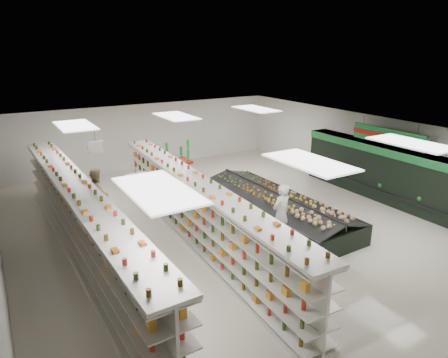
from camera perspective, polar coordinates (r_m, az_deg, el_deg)
floor at (r=14.22m, az=0.32°, el=-6.04°), size 16.00×16.00×0.00m
ceiling at (r=13.23m, az=0.35°, el=6.68°), size 14.00×16.00×0.02m
wall_back at (r=20.68m, az=-11.24°, el=6.07°), size 14.00×0.02×3.20m
wall_right at (r=18.13m, az=19.69°, el=3.63°), size 0.02×16.00×3.20m
produce_wall_case at (r=16.98m, az=22.37°, el=1.10°), size 0.93×8.00×2.20m
aisle_sign_near at (r=10.04m, az=-12.46°, el=-0.22°), size 0.52×0.06×0.75m
aisle_sign_far at (r=13.77m, az=-17.86°, el=4.35°), size 0.52×0.06×0.75m
hortifruti_banner at (r=16.42m, az=22.35°, el=5.65°), size 0.12×3.20×0.95m
gondola_left at (r=12.21m, az=-19.61°, el=-6.33°), size 1.29×12.56×2.17m
gondola_center at (r=12.54m, az=-4.00°, el=-4.87°), size 1.35×11.85×2.05m
produce_island at (r=14.51m, az=7.27°, el=-3.76°), size 2.56×6.69×0.99m
soda_endcap at (r=18.06m, az=-7.05°, el=2.14°), size 1.44×1.01×1.81m
shopper_main at (r=12.51m, az=8.15°, el=-4.96°), size 0.77×0.56×1.93m
shopper_background at (r=14.97m, az=-17.63°, el=-1.87°), size 0.56×0.90×1.84m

